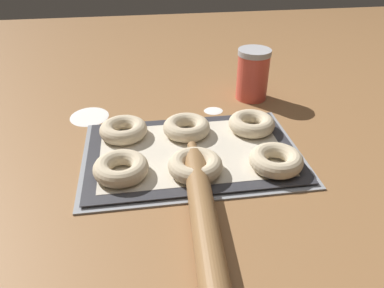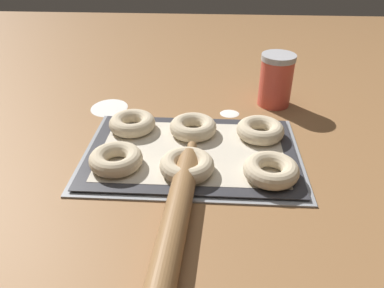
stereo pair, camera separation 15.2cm
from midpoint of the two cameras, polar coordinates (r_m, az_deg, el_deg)
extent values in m
plane|color=olive|center=(0.88, -3.65, -1.77)|extent=(2.80, 2.80, 0.00)
cube|color=#93969B|center=(0.88, -4.93, -1.67)|extent=(0.51, 0.35, 0.01)
cube|color=#333338|center=(0.88, -4.95, -1.39)|extent=(0.49, 0.32, 0.00)
cube|color=beige|center=(0.88, -4.95, -1.37)|extent=(0.43, 0.26, 0.00)
torus|color=beige|center=(0.82, -16.10, -3.84)|extent=(0.12, 0.12, 0.04)
torus|color=beige|center=(0.80, -4.97, -3.59)|extent=(0.12, 0.12, 0.04)
torus|color=beige|center=(0.82, 7.60, -2.76)|extent=(0.12, 0.12, 0.04)
torus|color=beige|center=(0.95, -14.96, 1.88)|extent=(0.12, 0.12, 0.04)
torus|color=beige|center=(0.94, -5.49, 2.32)|extent=(0.12, 0.12, 0.04)
torus|color=beige|center=(0.95, 4.62, 2.90)|extent=(0.12, 0.12, 0.04)
cylinder|color=#DB4C3D|center=(1.13, 5.41, 9.98)|extent=(0.09, 0.09, 0.14)
cylinder|color=#B2B2B7|center=(1.11, 5.62, 13.62)|extent=(0.10, 0.10, 0.02)
cylinder|color=olive|center=(0.68, -4.74, -11.33)|extent=(0.07, 0.38, 0.05)
cylinder|color=olive|center=(0.85, -4.97, -1.36)|extent=(0.03, 0.05, 0.02)
ellipsoid|color=white|center=(1.11, -20.05, 3.91)|extent=(0.07, 0.06, 0.00)
ellipsoid|color=white|center=(1.10, -19.26, 3.83)|extent=(0.11, 0.12, 0.00)
ellipsoid|color=white|center=(1.07, -0.75, 4.95)|extent=(0.05, 0.05, 0.00)
camera|label=1|loc=(0.08, -95.03, -3.16)|focal=35.00mm
camera|label=2|loc=(0.08, 84.97, 3.16)|focal=35.00mm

